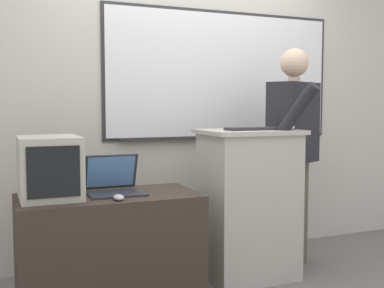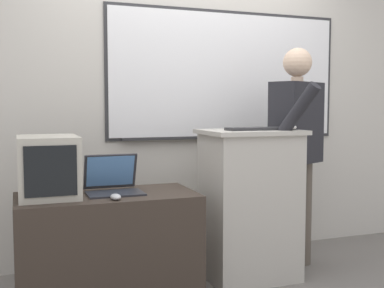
{
  "view_description": "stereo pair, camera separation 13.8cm",
  "coord_description": "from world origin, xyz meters",
  "px_view_note": "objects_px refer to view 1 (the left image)",
  "views": [
    {
      "loc": [
        -1.39,
        -2.42,
        1.22
      ],
      "look_at": [
        -0.15,
        0.55,
        0.97
      ],
      "focal_mm": 45.0,
      "sensor_mm": 36.0,
      "label": 1
    },
    {
      "loc": [
        -1.26,
        -2.47,
        1.22
      ],
      "look_at": [
        -0.15,
        0.55,
        0.97
      ],
      "focal_mm": 45.0,
      "sensor_mm": 36.0,
      "label": 2
    }
  ],
  "objects_px": {
    "laptop": "(114,181)",
    "crt_monitor": "(49,167)",
    "wireless_keyboard": "(257,129)",
    "lectern_podium": "(248,203)",
    "side_desk": "(110,250)",
    "computer_mouse_by_laptop": "(119,197)",
    "computer_mouse_by_keyboard": "(289,127)",
    "person_presenter": "(294,142)"
  },
  "relations": [
    {
      "from": "lectern_podium",
      "to": "side_desk",
      "type": "relative_size",
      "value": 0.97
    },
    {
      "from": "side_desk",
      "to": "computer_mouse_by_laptop",
      "type": "distance_m",
      "value": 0.41
    },
    {
      "from": "laptop",
      "to": "wireless_keyboard",
      "type": "bearing_deg",
      "value": -1.87
    },
    {
      "from": "lectern_podium",
      "to": "computer_mouse_by_laptop",
      "type": "distance_m",
      "value": 1.06
    },
    {
      "from": "wireless_keyboard",
      "to": "computer_mouse_by_laptop",
      "type": "distance_m",
      "value": 1.12
    },
    {
      "from": "laptop",
      "to": "wireless_keyboard",
      "type": "height_order",
      "value": "wireless_keyboard"
    },
    {
      "from": "laptop",
      "to": "crt_monitor",
      "type": "xyz_separation_m",
      "value": [
        -0.39,
        -0.03,
        0.11
      ]
    },
    {
      "from": "person_presenter",
      "to": "crt_monitor",
      "type": "bearing_deg",
      "value": 157.93
    },
    {
      "from": "laptop",
      "to": "crt_monitor",
      "type": "distance_m",
      "value": 0.4
    },
    {
      "from": "side_desk",
      "to": "person_presenter",
      "type": "xyz_separation_m",
      "value": [
        1.45,
        0.16,
        0.61
      ]
    },
    {
      "from": "laptop",
      "to": "computer_mouse_by_keyboard",
      "type": "bearing_deg",
      "value": -2.33
    },
    {
      "from": "laptop",
      "to": "computer_mouse_by_laptop",
      "type": "bearing_deg",
      "value": -96.85
    },
    {
      "from": "crt_monitor",
      "to": "laptop",
      "type": "bearing_deg",
      "value": 3.82
    },
    {
      "from": "side_desk",
      "to": "computer_mouse_by_laptop",
      "type": "height_order",
      "value": "computer_mouse_by_laptop"
    },
    {
      "from": "wireless_keyboard",
      "to": "crt_monitor",
      "type": "xyz_separation_m",
      "value": [
        -1.4,
        0.01,
        -0.2
      ]
    },
    {
      "from": "person_presenter",
      "to": "wireless_keyboard",
      "type": "height_order",
      "value": "person_presenter"
    },
    {
      "from": "side_desk",
      "to": "person_presenter",
      "type": "distance_m",
      "value": 1.58
    },
    {
      "from": "side_desk",
      "to": "computer_mouse_by_keyboard",
      "type": "height_order",
      "value": "computer_mouse_by_keyboard"
    },
    {
      "from": "side_desk",
      "to": "wireless_keyboard",
      "type": "height_order",
      "value": "wireless_keyboard"
    },
    {
      "from": "lectern_podium",
      "to": "wireless_keyboard",
      "type": "bearing_deg",
      "value": -65.96
    },
    {
      "from": "lectern_podium",
      "to": "side_desk",
      "type": "bearing_deg",
      "value": -174.78
    },
    {
      "from": "person_presenter",
      "to": "wireless_keyboard",
      "type": "distance_m",
      "value": 0.43
    },
    {
      "from": "lectern_podium",
      "to": "side_desk",
      "type": "distance_m",
      "value": 1.05
    },
    {
      "from": "lectern_podium",
      "to": "wireless_keyboard",
      "type": "distance_m",
      "value": 0.54
    },
    {
      "from": "laptop",
      "to": "side_desk",
      "type": "bearing_deg",
      "value": -125.72
    },
    {
      "from": "wireless_keyboard",
      "to": "crt_monitor",
      "type": "height_order",
      "value": "wireless_keyboard"
    },
    {
      "from": "computer_mouse_by_laptop",
      "to": "computer_mouse_by_keyboard",
      "type": "bearing_deg",
      "value": 8.86
    },
    {
      "from": "lectern_podium",
      "to": "side_desk",
      "type": "xyz_separation_m",
      "value": [
        -1.02,
        -0.09,
        -0.19
      ]
    },
    {
      "from": "person_presenter",
      "to": "wireless_keyboard",
      "type": "xyz_separation_m",
      "value": [
        -0.39,
        -0.13,
        0.11
      ]
    },
    {
      "from": "lectern_podium",
      "to": "laptop",
      "type": "bearing_deg",
      "value": -178.18
    },
    {
      "from": "side_desk",
      "to": "laptop",
      "type": "relative_size",
      "value": 3.2
    },
    {
      "from": "lectern_podium",
      "to": "crt_monitor",
      "type": "bearing_deg",
      "value": -177.61
    },
    {
      "from": "crt_monitor",
      "to": "computer_mouse_by_keyboard",
      "type": "bearing_deg",
      "value": -0.88
    },
    {
      "from": "wireless_keyboard",
      "to": "computer_mouse_by_keyboard",
      "type": "distance_m",
      "value": 0.25
    },
    {
      "from": "lectern_podium",
      "to": "computer_mouse_by_keyboard",
      "type": "height_order",
      "value": "computer_mouse_by_keyboard"
    },
    {
      "from": "laptop",
      "to": "lectern_podium",
      "type": "bearing_deg",
      "value": 1.82
    },
    {
      "from": "laptop",
      "to": "computer_mouse_by_keyboard",
      "type": "distance_m",
      "value": 1.3
    },
    {
      "from": "wireless_keyboard",
      "to": "computer_mouse_by_laptop",
      "type": "xyz_separation_m",
      "value": [
        -1.04,
        -0.22,
        -0.37
      ]
    },
    {
      "from": "computer_mouse_by_laptop",
      "to": "side_desk",
      "type": "bearing_deg",
      "value": 94.41
    },
    {
      "from": "side_desk",
      "to": "wireless_keyboard",
      "type": "relative_size",
      "value": 2.38
    },
    {
      "from": "person_presenter",
      "to": "side_desk",
      "type": "bearing_deg",
      "value": 160.32
    },
    {
      "from": "computer_mouse_by_laptop",
      "to": "computer_mouse_by_keyboard",
      "type": "xyz_separation_m",
      "value": [
        1.29,
        0.2,
        0.37
      ]
    }
  ]
}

